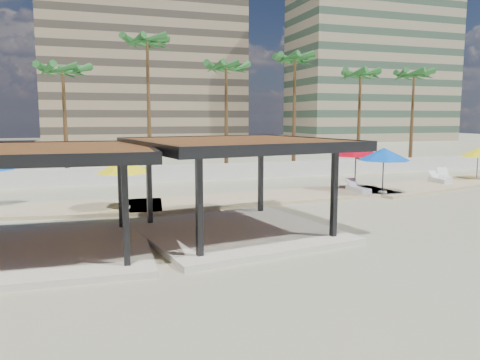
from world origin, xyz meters
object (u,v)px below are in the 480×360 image
at_px(pavilion_central, 236,178).
at_px(pavilion_west, 42,191).
at_px(umbrella_c, 356,150).
at_px(lounger_d, 444,178).
at_px(lounger_c, 439,180).
at_px(lounger_b, 358,189).

bearing_deg(pavilion_central, pavilion_west, 175.71).
height_order(umbrella_c, lounger_d, umbrella_c).
bearing_deg(umbrella_c, lounger_c, 5.00).
distance_m(umbrella_c, lounger_b, 2.69).
bearing_deg(lounger_c, pavilion_west, 114.62).
height_order(umbrella_c, lounger_b, umbrella_c).
distance_m(lounger_b, lounger_d, 9.06).
relative_size(lounger_c, lounger_d, 0.87).
relative_size(lounger_b, lounger_d, 0.87).
bearing_deg(lounger_b, lounger_d, -73.58).
xyz_separation_m(pavilion_central, lounger_d, (18.55, 9.36, -1.88)).
xyz_separation_m(umbrella_c, lounger_c, (7.08, 0.62, -2.27)).
bearing_deg(pavilion_west, lounger_c, 23.17).
bearing_deg(pavilion_west, umbrella_c, 28.85).
distance_m(pavilion_central, pavilion_west, 7.04).
height_order(pavilion_central, lounger_d, pavilion_central).
distance_m(lounger_c, lounger_d, 1.20).
bearing_deg(pavilion_west, lounger_b, 26.04).
bearing_deg(lounger_c, umbrella_c, 98.83).
bearing_deg(umbrella_c, pavilion_central, -142.35).
bearing_deg(umbrella_c, pavilion_west, -153.53).
height_order(lounger_b, lounger_c, lounger_b).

